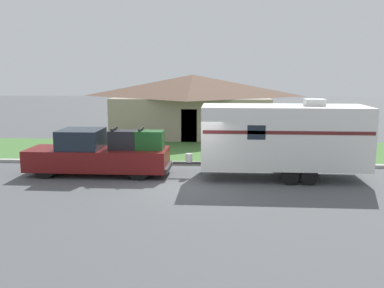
{
  "coord_description": "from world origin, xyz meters",
  "views": [
    {
      "loc": [
        1.24,
        -16.26,
        4.44
      ],
      "look_at": [
        -0.04,
        1.5,
        1.4
      ],
      "focal_mm": 40.0,
      "sensor_mm": 36.0,
      "label": 1
    }
  ],
  "objects": [
    {
      "name": "curb_strip",
      "position": [
        0.0,
        3.75,
        0.07
      ],
      "size": [
        80.0,
        0.3,
        0.14
      ],
      "color": "#ADADA8",
      "rests_on": "ground_plane"
    },
    {
      "name": "pickup_truck",
      "position": [
        -4.07,
        1.5,
        0.91
      ],
      "size": [
        6.15,
        1.94,
        2.07
      ],
      "color": "black",
      "rests_on": "ground_plane"
    },
    {
      "name": "house_across_street",
      "position": [
        -0.86,
        13.92,
        2.18
      ],
      "size": [
        11.17,
        7.9,
        4.2
      ],
      "color": "gray",
      "rests_on": "ground_plane"
    },
    {
      "name": "ground_plane",
      "position": [
        0.0,
        0.0,
        0.0
      ],
      "size": [
        120.0,
        120.0,
        0.0
      ],
      "primitive_type": "plane",
      "color": "#515456"
    },
    {
      "name": "travel_trailer",
      "position": [
        3.77,
        1.5,
        1.77
      ],
      "size": [
        7.99,
        2.5,
        3.32
      ],
      "color": "black",
      "rests_on": "ground_plane"
    },
    {
      "name": "mailbox",
      "position": [
        -3.98,
        4.47,
        0.94
      ],
      "size": [
        0.48,
        0.2,
        1.22
      ],
      "color": "brown",
      "rests_on": "ground_plane"
    },
    {
      "name": "lawn_strip",
      "position": [
        0.0,
        7.4,
        0.01
      ],
      "size": [
        80.0,
        7.0,
        0.03
      ],
      "color": "#477538",
      "rests_on": "ground_plane"
    }
  ]
}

